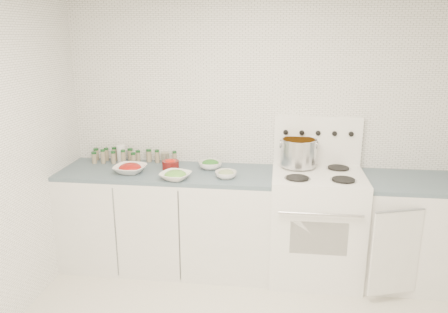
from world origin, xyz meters
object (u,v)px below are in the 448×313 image
(stove, at_px, (315,221))
(bowl_snowpea, at_px, (175,175))
(bowl_tomato, at_px, (130,168))
(stock_pot, at_px, (298,151))

(stove, bearing_deg, bowl_snowpea, -169.68)
(stove, xyz_separation_m, bowl_tomato, (-1.60, -0.09, 0.44))
(bowl_snowpea, bearing_deg, bowl_tomato, 163.67)
(bowl_tomato, bearing_deg, stock_pot, 9.76)
(stock_pot, distance_m, bowl_tomato, 1.46)
(stock_pot, relative_size, bowl_snowpea, 1.09)
(bowl_tomato, distance_m, bowl_snowpea, 0.45)
(bowl_snowpea, bearing_deg, stock_pot, 20.30)
(stove, bearing_deg, stock_pot, 136.29)
(stock_pot, distance_m, bowl_snowpea, 1.08)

